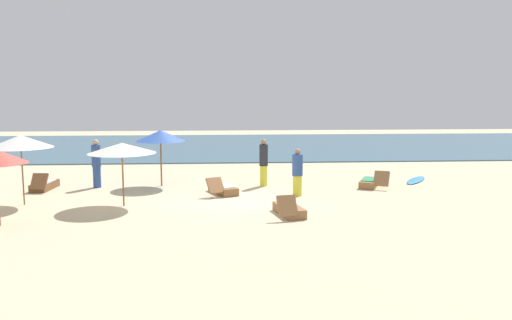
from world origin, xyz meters
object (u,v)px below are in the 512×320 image
person_0 (264,162)px  lounger_3 (289,210)px  lounger_1 (44,185)px  lounger_4 (370,182)px  umbrella_1 (160,136)px  umbrella_0 (21,141)px  person_1 (297,172)px  person_2 (96,163)px  surfboard (416,180)px  umbrella_3 (122,148)px  lounger_2 (222,189)px

person_0 → lounger_3: bearing=-85.4°
lounger_3 → lounger_1: bearing=152.4°
person_0 → lounger_4: bearing=-6.5°
umbrella_1 → person_0: umbrella_1 is taller
umbrella_0 → lounger_4: (12.42, 2.40, -1.94)m
lounger_4 → person_0: (-4.19, 0.47, 0.78)m
person_0 → person_1: person_0 is taller
person_2 → person_0: bearing=-0.7°
person_2 → surfboard: person_2 is taller
person_0 → surfboard: size_ratio=0.90×
umbrella_0 → lounger_1: umbrella_0 is taller
umbrella_3 → lounger_4: size_ratio=1.25×
lounger_3 → umbrella_0: bearing=166.9°
umbrella_1 → person_1: size_ratio=1.30×
lounger_4 → surfboard: 2.57m
lounger_3 → person_0: 4.96m
person_2 → umbrella_1: bearing=3.9°
lounger_1 → person_1: 9.70m
lounger_2 → umbrella_0: bearing=-167.9°
lounger_1 → umbrella_3: bearing=-40.2°
lounger_2 → umbrella_1: bearing=144.7°
lounger_2 → lounger_4: bearing=9.6°
person_1 → umbrella_0: bearing=-174.7°
umbrella_1 → person_0: (4.05, -0.25, -1.05)m
lounger_1 → lounger_3: size_ratio=0.98×
lounger_2 → lounger_3: (2.03, -3.42, -0.00)m
umbrella_1 → person_0: bearing=-3.6°
person_1 → lounger_1: bearing=169.5°
surfboard → lounger_3: bearing=-137.4°
lounger_4 → person_0: person_0 is taller
umbrella_3 → person_2: 3.84m
umbrella_0 → person_1: size_ratio=1.36×
umbrella_1 → lounger_4: bearing=-5.1°
lounger_1 → person_0: (8.45, 0.25, 0.78)m
lounger_1 → lounger_4: 12.64m
umbrella_1 → umbrella_3: size_ratio=1.00×
umbrella_1 → umbrella_3: bearing=-103.4°
umbrella_1 → surfboard: umbrella_1 is taller
lounger_2 → person_2: size_ratio=0.94×
umbrella_3 → lounger_1: (-3.56, 3.00, -1.74)m
lounger_2 → person_0: person_0 is taller
lounger_4 → person_2: bearing=177.0°
umbrella_3 → lounger_2: umbrella_3 is taller
lounger_2 → surfboard: size_ratio=0.86×
umbrella_1 → umbrella_0: bearing=-143.3°
umbrella_0 → surfboard: 15.27m
lounger_4 → person_2: 10.75m
lounger_1 → umbrella_0: bearing=-85.3°
lounger_3 → person_1: (0.66, 2.88, 0.68)m
umbrella_1 → person_2: size_ratio=1.17×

